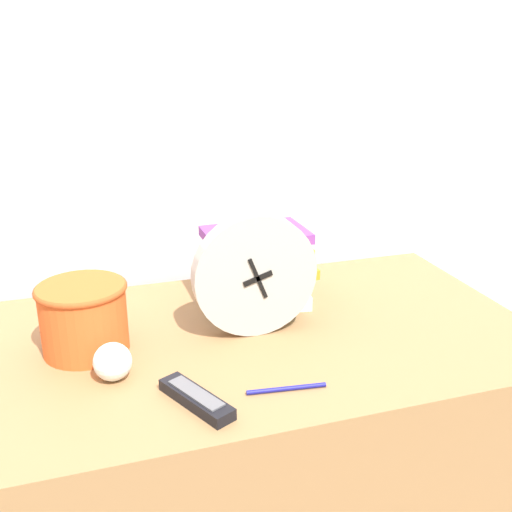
# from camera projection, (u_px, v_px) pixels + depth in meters

# --- Properties ---
(wall_back) EXTENTS (6.00, 0.04, 2.40)m
(wall_back) POSITION_uv_depth(u_px,v_px,m) (175.00, 79.00, 1.38)
(wall_back) COLOR silver
(wall_back) RESTS_ON ground_plane
(desk) EXTENTS (1.27, 0.64, 0.73)m
(desk) POSITION_uv_depth(u_px,v_px,m) (225.00, 486.00, 1.31)
(desk) COLOR olive
(desk) RESTS_ON ground_plane
(desk_clock) EXTENTS (0.25, 0.04, 0.25)m
(desk_clock) POSITION_uv_depth(u_px,v_px,m) (255.00, 275.00, 1.17)
(desk_clock) COLOR #B7B2A8
(desk_clock) RESTS_ON desk
(book_stack) EXTENTS (0.24, 0.21, 0.17)m
(book_stack) POSITION_uv_depth(u_px,v_px,m) (260.00, 267.00, 1.33)
(book_stack) COLOR white
(book_stack) RESTS_ON desk
(basket) EXTENTS (0.17, 0.17, 0.13)m
(basket) POSITION_uv_depth(u_px,v_px,m) (84.00, 315.00, 1.12)
(basket) COLOR #E05623
(basket) RESTS_ON desk
(tv_remote) EXTENTS (0.10, 0.16, 0.02)m
(tv_remote) POSITION_uv_depth(u_px,v_px,m) (196.00, 399.00, 0.97)
(tv_remote) COLOR black
(tv_remote) RESTS_ON desk
(crumpled_paper_ball) EXTENTS (0.07, 0.07, 0.07)m
(crumpled_paper_ball) POSITION_uv_depth(u_px,v_px,m) (113.00, 362.00, 1.04)
(crumpled_paper_ball) COLOR white
(crumpled_paper_ball) RESTS_ON desk
(pen) EXTENTS (0.14, 0.02, 0.01)m
(pen) POSITION_uv_depth(u_px,v_px,m) (287.00, 389.00, 1.01)
(pen) COLOR navy
(pen) RESTS_ON desk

